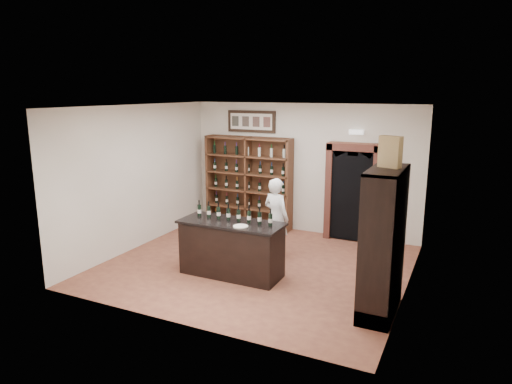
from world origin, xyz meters
TOP-DOWN VIEW (x-y plane):
  - floor at (0.00, 0.00)m, footprint 5.50×5.50m
  - ceiling at (0.00, 0.00)m, footprint 5.50×5.50m
  - wall_back at (0.00, 2.50)m, footprint 5.50×0.04m
  - wall_left at (-2.75, 0.00)m, footprint 0.04×5.00m
  - wall_right at (2.75, 0.00)m, footprint 0.04×5.00m
  - wine_shelf at (-1.30, 2.33)m, footprint 2.20×0.38m
  - framed_picture at (-1.30, 2.47)m, footprint 1.25×0.04m
  - arched_doorway at (1.25, 2.33)m, footprint 1.17×0.35m
  - emergency_light at (1.25, 2.42)m, footprint 0.30×0.10m
  - tasting_counter at (-0.20, -0.60)m, footprint 1.88×0.78m
  - counter_bottle_0 at (-0.92, -0.51)m, footprint 0.07×0.07m
  - counter_bottle_1 at (-0.71, -0.51)m, footprint 0.07×0.07m
  - counter_bottle_2 at (-0.51, -0.51)m, footprint 0.07×0.07m
  - counter_bottle_3 at (-0.30, -0.51)m, footprint 0.07×0.07m
  - counter_bottle_4 at (-0.10, -0.51)m, footprint 0.07×0.07m
  - counter_bottle_5 at (0.11, -0.51)m, footprint 0.07×0.07m
  - counter_bottle_6 at (0.31, -0.51)m, footprint 0.07×0.07m
  - counter_bottle_7 at (0.52, -0.51)m, footprint 0.07×0.07m
  - side_cabinet at (2.52, -0.90)m, footprint 0.48×1.20m
  - shopkeeper at (0.15, 0.61)m, footprint 0.67×0.54m
  - plate at (0.10, -0.81)m, footprint 0.25×0.25m
  - wine_crate at (2.50, -0.80)m, footprint 0.34×0.23m

SIDE VIEW (x-z plane):
  - floor at x=0.00m, z-range 0.00..0.00m
  - tasting_counter at x=-0.20m, z-range -0.01..0.99m
  - side_cabinet at x=2.52m, z-range -0.35..1.85m
  - shopkeeper at x=0.15m, z-range 0.00..1.61m
  - plate at x=0.10m, z-range 1.00..1.02m
  - wine_shelf at x=-1.30m, z-range 0.00..2.20m
  - counter_bottle_0 at x=-0.92m, z-range 0.96..1.26m
  - counter_bottle_1 at x=-0.71m, z-range 0.96..1.26m
  - counter_bottle_2 at x=-0.51m, z-range 0.96..1.26m
  - counter_bottle_3 at x=-0.30m, z-range 0.96..1.26m
  - counter_bottle_4 at x=-0.10m, z-range 0.96..1.26m
  - counter_bottle_5 at x=0.11m, z-range 0.96..1.26m
  - counter_bottle_6 at x=0.31m, z-range 0.96..1.26m
  - counter_bottle_7 at x=0.52m, z-range 0.96..1.26m
  - arched_doorway at x=1.25m, z-range 0.05..2.22m
  - wall_back at x=0.00m, z-range 0.00..3.00m
  - wall_left at x=-2.75m, z-range 0.00..3.00m
  - wall_right at x=2.75m, z-range 0.00..3.00m
  - emergency_light at x=1.25m, z-range 2.35..2.45m
  - wine_crate at x=2.50m, z-range 2.20..2.65m
  - framed_picture at x=-1.30m, z-range 2.29..2.81m
  - ceiling at x=0.00m, z-range 3.00..3.00m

